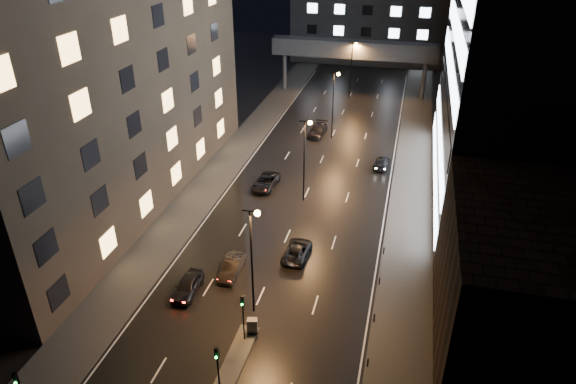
{
  "coord_description": "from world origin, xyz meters",
  "views": [
    {
      "loc": [
        11.02,
        -24.28,
        30.18
      ],
      "look_at": [
        -0.53,
        22.41,
        4.0
      ],
      "focal_mm": 32.0,
      "sensor_mm": 36.0,
      "label": 1
    }
  ],
  "objects_px": {
    "car_away_b": "(232,267)",
    "car_away_a": "(188,286)",
    "car_toward_b": "(382,163)",
    "car_away_c": "(266,182)",
    "utility_cabinet": "(252,326)",
    "car_away_d": "(318,130)",
    "car_toward_a": "(297,250)"
  },
  "relations": [
    {
      "from": "car_toward_a",
      "to": "car_away_b",
      "type": "bearing_deg",
      "value": 39.98
    },
    {
      "from": "car_toward_a",
      "to": "utility_cabinet",
      "type": "height_order",
      "value": "utility_cabinet"
    },
    {
      "from": "car_away_d",
      "to": "car_away_a",
      "type": "bearing_deg",
      "value": -92.55
    },
    {
      "from": "car_away_b",
      "to": "car_toward_a",
      "type": "distance_m",
      "value": 6.83
    },
    {
      "from": "car_away_a",
      "to": "utility_cabinet",
      "type": "xyz_separation_m",
      "value": [
        7.17,
        -3.48,
        0.04
      ]
    },
    {
      "from": "car_toward_b",
      "to": "car_away_c",
      "type": "bearing_deg",
      "value": 38.9
    },
    {
      "from": "car_away_d",
      "to": "car_toward_b",
      "type": "bearing_deg",
      "value": -37.53
    },
    {
      "from": "car_toward_a",
      "to": "utility_cabinet",
      "type": "xyz_separation_m",
      "value": [
        -1.11,
        -11.32,
        0.13
      ]
    },
    {
      "from": "car_away_b",
      "to": "car_toward_b",
      "type": "xyz_separation_m",
      "value": [
        11.85,
        26.95,
        -0.09
      ]
    },
    {
      "from": "car_away_d",
      "to": "car_toward_a",
      "type": "height_order",
      "value": "car_away_d"
    },
    {
      "from": "car_away_d",
      "to": "utility_cabinet",
      "type": "relative_size",
      "value": 4.05
    },
    {
      "from": "car_away_b",
      "to": "car_toward_a",
      "type": "height_order",
      "value": "car_away_b"
    },
    {
      "from": "car_away_a",
      "to": "car_toward_b",
      "type": "height_order",
      "value": "car_away_a"
    },
    {
      "from": "car_toward_a",
      "to": "utility_cabinet",
      "type": "relative_size",
      "value": 3.7
    },
    {
      "from": "car_away_c",
      "to": "car_toward_a",
      "type": "height_order",
      "value": "car_away_c"
    },
    {
      "from": "car_away_b",
      "to": "car_away_a",
      "type": "bearing_deg",
      "value": -129.87
    },
    {
      "from": "car_away_b",
      "to": "car_away_d",
      "type": "xyz_separation_m",
      "value": [
        1.3,
        36.11,
        0.04
      ]
    },
    {
      "from": "car_away_c",
      "to": "car_toward_b",
      "type": "height_order",
      "value": "car_away_c"
    },
    {
      "from": "car_away_a",
      "to": "car_away_b",
      "type": "xyz_separation_m",
      "value": [
        2.88,
        3.66,
        -0.04
      ]
    },
    {
      "from": "car_away_b",
      "to": "car_away_c",
      "type": "relative_size",
      "value": 0.86
    },
    {
      "from": "car_away_a",
      "to": "car_away_d",
      "type": "xyz_separation_m",
      "value": [
        4.18,
        39.77,
        0.01
      ]
    },
    {
      "from": "car_away_c",
      "to": "car_away_d",
      "type": "relative_size",
      "value": 0.97
    },
    {
      "from": "car_away_b",
      "to": "utility_cabinet",
      "type": "height_order",
      "value": "same"
    },
    {
      "from": "car_away_c",
      "to": "car_away_b",
      "type": "bearing_deg",
      "value": -80.69
    },
    {
      "from": "car_away_c",
      "to": "utility_cabinet",
      "type": "relative_size",
      "value": 3.93
    },
    {
      "from": "car_away_c",
      "to": "car_toward_b",
      "type": "xyz_separation_m",
      "value": [
        13.56,
        9.35,
        -0.08
      ]
    },
    {
      "from": "car_away_a",
      "to": "car_toward_b",
      "type": "distance_m",
      "value": 33.97
    },
    {
      "from": "car_away_d",
      "to": "car_toward_a",
      "type": "relative_size",
      "value": 1.09
    },
    {
      "from": "car_toward_b",
      "to": "car_toward_a",
      "type": "bearing_deg",
      "value": 78.5
    },
    {
      "from": "car_away_c",
      "to": "car_away_d",
      "type": "height_order",
      "value": "car_away_d"
    },
    {
      "from": "car_away_c",
      "to": "utility_cabinet",
      "type": "distance_m",
      "value": 25.45
    },
    {
      "from": "car_toward_a",
      "to": "car_away_d",
      "type": "bearing_deg",
      "value": -80.48
    }
  ]
}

